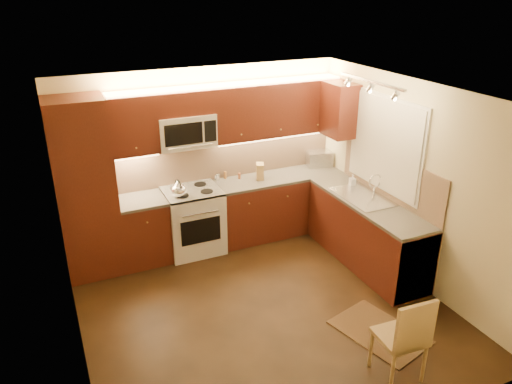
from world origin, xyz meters
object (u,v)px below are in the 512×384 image
sink (363,192)px  dining_chair (400,335)px  knife_block (260,171)px  microwave (185,131)px  toaster_oven (318,158)px  kettle (178,188)px  stove (193,220)px  soap_bottle (352,180)px

sink → dining_chair: sink is taller
dining_chair → sink: bearing=67.7°
sink → knife_block: (-0.96, 1.17, 0.04)m
microwave → toaster_oven: bearing=1.4°
kettle → toaster_oven: (2.32, 0.33, -0.03)m
stove → knife_block: (1.04, 0.04, 0.55)m
microwave → toaster_oven: 2.22m
microwave → dining_chair: size_ratio=0.81×
sink → dining_chair: (-0.97, -2.01, -0.51)m
kettle → sink: bearing=-37.2°
knife_block → soap_bottle: knife_block is taller
kettle → knife_block: kettle is taller
microwave → kettle: 0.77m
microwave → toaster_oven: size_ratio=2.00×
toaster_oven → knife_block: 1.07m
microwave → knife_block: microwave is taller
toaster_oven → soap_bottle: 0.92m
stove → soap_bottle: soap_bottle is taller
microwave → toaster_oven: microwave is taller
stove → soap_bottle: bearing=-19.3°
toaster_oven → stove: bearing=-164.1°
soap_bottle → microwave: bearing=164.4°
sink → soap_bottle: (0.10, 0.39, 0.01)m
dining_chair → stove: bearing=111.7°
kettle → stove: bearing=19.9°
dining_chair → kettle: bearing=116.2°
stove → microwave: microwave is taller
stove → dining_chair: dining_chair is taller
knife_block → sink: bearing=-28.4°
toaster_oven → microwave: bearing=-167.8°
toaster_oven → dining_chair: 3.53m
microwave → knife_block: bearing=-5.0°
microwave → sink: 2.48m
dining_chair → toaster_oven: bearing=75.5°
knife_block → kettle: bearing=-149.3°
soap_bottle → dining_chair: bearing=-107.2°
knife_block → soap_bottle: size_ratio=1.37×
knife_block → toaster_oven: bearing=30.0°
sink → knife_block: 1.51m
kettle → toaster_oven: size_ratio=0.63×
toaster_oven → knife_block: (-1.06, -0.14, 0.00)m
kettle → toaster_oven: 2.35m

